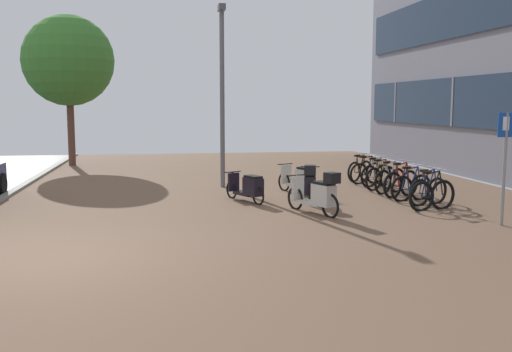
{
  "coord_description": "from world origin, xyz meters",
  "views": [
    {
      "loc": [
        1.8,
        -9.71,
        2.53
      ],
      "look_at": [
        3.48,
        0.48,
        1.24
      ],
      "focal_mm": 40.57,
      "sensor_mm": 36.0,
      "label": 1
    }
  ],
  "objects_px": {
    "bicycle_rack_06": "(376,175)",
    "scooter_far": "(248,187)",
    "bicycle_rack_02": "(411,187)",
    "bicycle_rack_01": "(428,191)",
    "bicycle_rack_08": "(360,171)",
    "scooter_near": "(300,179)",
    "scooter_mid": "(318,194)",
    "bicycle_rack_04": "(390,181)",
    "parking_sign": "(505,156)",
    "lamp_post": "(222,87)",
    "scooter_extra": "(310,184)",
    "street_tree": "(68,61)",
    "bicycle_rack_07": "(367,173)",
    "bicycle_rack_00": "(432,195)",
    "bicycle_rack_03": "(401,183)",
    "bicycle_rack_05": "(381,178)"
  },
  "relations": [
    {
      "from": "bicycle_rack_06",
      "to": "scooter_far",
      "type": "xyz_separation_m",
      "value": [
        -4.34,
        -2.24,
        0.04
      ]
    },
    {
      "from": "bicycle_rack_02",
      "to": "bicycle_rack_06",
      "type": "relative_size",
      "value": 1.07
    },
    {
      "from": "bicycle_rack_01",
      "to": "scooter_far",
      "type": "relative_size",
      "value": 0.8
    },
    {
      "from": "bicycle_rack_01",
      "to": "bicycle_rack_08",
      "type": "xyz_separation_m",
      "value": [
        -0.12,
        4.72,
        -0.01
      ]
    },
    {
      "from": "scooter_near",
      "to": "scooter_mid",
      "type": "height_order",
      "value": "scooter_mid"
    },
    {
      "from": "bicycle_rack_01",
      "to": "bicycle_rack_04",
      "type": "distance_m",
      "value": 2.03
    },
    {
      "from": "parking_sign",
      "to": "lamp_post",
      "type": "xyz_separation_m",
      "value": [
        -5.16,
        6.59,
        1.58
      ]
    },
    {
      "from": "scooter_mid",
      "to": "scooter_extra",
      "type": "distance_m",
      "value": 1.77
    },
    {
      "from": "bicycle_rack_06",
      "to": "street_tree",
      "type": "distance_m",
      "value": 13.39
    },
    {
      "from": "bicycle_rack_08",
      "to": "scooter_near",
      "type": "xyz_separation_m",
      "value": [
        -2.64,
        -2.48,
        0.08
      ]
    },
    {
      "from": "bicycle_rack_07",
      "to": "street_tree",
      "type": "bearing_deg",
      "value": 144.85
    },
    {
      "from": "parking_sign",
      "to": "street_tree",
      "type": "distance_m",
      "value": 17.62
    },
    {
      "from": "bicycle_rack_07",
      "to": "scooter_mid",
      "type": "height_order",
      "value": "scooter_mid"
    },
    {
      "from": "bicycle_rack_00",
      "to": "scooter_mid",
      "type": "relative_size",
      "value": 0.8
    },
    {
      "from": "bicycle_rack_08",
      "to": "scooter_near",
      "type": "relative_size",
      "value": 0.69
    },
    {
      "from": "scooter_far",
      "to": "lamp_post",
      "type": "relative_size",
      "value": 0.29
    },
    {
      "from": "bicycle_rack_01",
      "to": "scooter_mid",
      "type": "distance_m",
      "value": 3.19
    },
    {
      "from": "bicycle_rack_07",
      "to": "parking_sign",
      "type": "distance_m",
      "value": 6.77
    },
    {
      "from": "scooter_mid",
      "to": "street_tree",
      "type": "height_order",
      "value": "street_tree"
    },
    {
      "from": "bicycle_rack_01",
      "to": "scooter_far",
      "type": "bearing_deg",
      "value": 165.58
    },
    {
      "from": "scooter_mid",
      "to": "street_tree",
      "type": "xyz_separation_m",
      "value": [
        -7.16,
        11.99,
        3.78
      ]
    },
    {
      "from": "bicycle_rack_03",
      "to": "scooter_far",
      "type": "relative_size",
      "value": 0.82
    },
    {
      "from": "bicycle_rack_03",
      "to": "bicycle_rack_08",
      "type": "relative_size",
      "value": 1.17
    },
    {
      "from": "bicycle_rack_05",
      "to": "bicycle_rack_08",
      "type": "bearing_deg",
      "value": 87.98
    },
    {
      "from": "bicycle_rack_08",
      "to": "scooter_mid",
      "type": "bearing_deg",
      "value": -118.15
    },
    {
      "from": "bicycle_rack_06",
      "to": "bicycle_rack_07",
      "type": "relative_size",
      "value": 0.96
    },
    {
      "from": "bicycle_rack_05",
      "to": "scooter_near",
      "type": "distance_m",
      "value": 2.61
    },
    {
      "from": "bicycle_rack_08",
      "to": "parking_sign",
      "type": "xyz_separation_m",
      "value": [
        0.5,
        -7.33,
        1.13
      ]
    },
    {
      "from": "bicycle_rack_00",
      "to": "bicycle_rack_06",
      "type": "height_order",
      "value": "bicycle_rack_00"
    },
    {
      "from": "scooter_near",
      "to": "street_tree",
      "type": "relative_size",
      "value": 0.27
    },
    {
      "from": "bicycle_rack_03",
      "to": "bicycle_rack_05",
      "type": "relative_size",
      "value": 1.06
    },
    {
      "from": "bicycle_rack_02",
      "to": "scooter_far",
      "type": "height_order",
      "value": "bicycle_rack_02"
    },
    {
      "from": "bicycle_rack_00",
      "to": "scooter_extra",
      "type": "xyz_separation_m",
      "value": [
        -2.6,
        1.61,
        0.11
      ]
    },
    {
      "from": "parking_sign",
      "to": "bicycle_rack_01",
      "type": "bearing_deg",
      "value": 98.44
    },
    {
      "from": "bicycle_rack_04",
      "to": "parking_sign",
      "type": "height_order",
      "value": "parking_sign"
    },
    {
      "from": "street_tree",
      "to": "bicycle_rack_08",
      "type": "bearing_deg",
      "value": -32.49
    },
    {
      "from": "bicycle_rack_06",
      "to": "bicycle_rack_08",
      "type": "distance_m",
      "value": 1.35
    },
    {
      "from": "lamp_post",
      "to": "bicycle_rack_01",
      "type": "bearing_deg",
      "value": -39.88
    },
    {
      "from": "bicycle_rack_05",
      "to": "scooter_near",
      "type": "height_order",
      "value": "bicycle_rack_05"
    },
    {
      "from": "scooter_near",
      "to": "parking_sign",
      "type": "xyz_separation_m",
      "value": [
        3.14,
        -4.85,
        1.05
      ]
    },
    {
      "from": "bicycle_rack_02",
      "to": "bicycle_rack_03",
      "type": "height_order",
      "value": "bicycle_rack_03"
    },
    {
      "from": "bicycle_rack_05",
      "to": "parking_sign",
      "type": "bearing_deg",
      "value": -83.8
    },
    {
      "from": "bicycle_rack_03",
      "to": "bicycle_rack_05",
      "type": "xyz_separation_m",
      "value": [
        -0.05,
        1.35,
        -0.01
      ]
    },
    {
      "from": "lamp_post",
      "to": "street_tree",
      "type": "bearing_deg",
      "value": 127.29
    },
    {
      "from": "bicycle_rack_05",
      "to": "scooter_near",
      "type": "relative_size",
      "value": 0.76
    },
    {
      "from": "bicycle_rack_03",
      "to": "bicycle_rack_08",
      "type": "distance_m",
      "value": 3.37
    },
    {
      "from": "bicycle_rack_06",
      "to": "parking_sign",
      "type": "xyz_separation_m",
      "value": [
        0.46,
        -5.98,
        1.12
      ]
    },
    {
      "from": "bicycle_rack_01",
      "to": "parking_sign",
      "type": "height_order",
      "value": "parking_sign"
    },
    {
      "from": "bicycle_rack_07",
      "to": "bicycle_rack_00",
      "type": "bearing_deg",
      "value": -91.17
    },
    {
      "from": "scooter_mid",
      "to": "bicycle_rack_08",
      "type": "bearing_deg",
      "value": 61.85
    }
  ]
}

